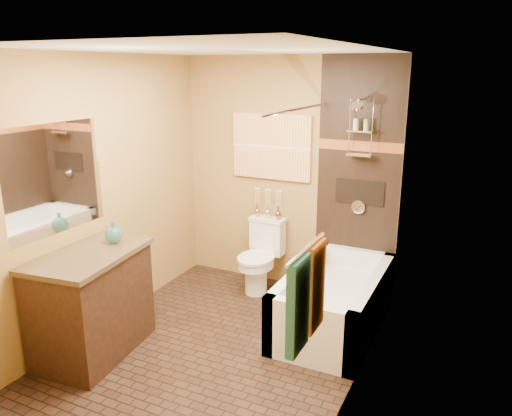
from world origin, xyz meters
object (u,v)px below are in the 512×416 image
Objects in this scene: toilet at (261,256)px; sunset_painting at (271,147)px; vanity at (92,303)px; bathtub at (334,305)px.

sunset_painting is at bearing 91.29° from toilet.
sunset_painting is 2.42m from vanity.
vanity reaches higher than toilet.
bathtub is 1.36× the size of vanity.
sunset_painting is 1.80m from bathtub.
sunset_painting reaches higher than vanity.
toilet reaches higher than bathtub.
sunset_painting is at bearing 143.50° from bathtub.
sunset_painting reaches higher than bathtub.
bathtub is (0.98, -0.73, -1.33)m from sunset_painting.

